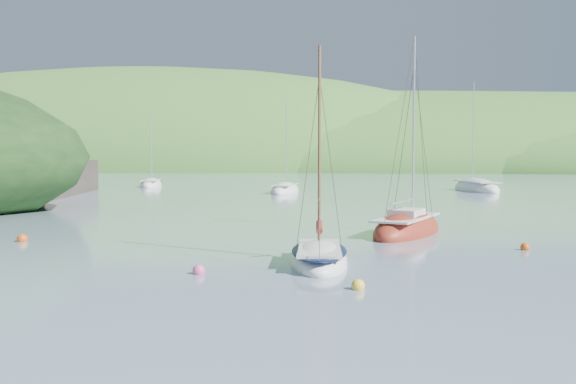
# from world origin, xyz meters

# --- Properties ---
(ground) EXTENTS (700.00, 700.00, 0.00)m
(ground) POSITION_xyz_m (0.00, 0.00, 0.00)
(ground) COLOR #7490A0
(ground) RESTS_ON ground
(shoreline_hills) EXTENTS (690.00, 135.00, 56.00)m
(shoreline_hills) POSITION_xyz_m (-9.66, 172.42, 0.00)
(shoreline_hills) COLOR #33772D
(shoreline_hills) RESTS_ON ground
(daysailer_white) EXTENTS (2.56, 6.10, 9.19)m
(daysailer_white) POSITION_xyz_m (2.02, 3.99, 0.21)
(daysailer_white) COLOR white
(daysailer_white) RESTS_ON ground
(sloop_red) EXTENTS (5.36, 8.21, 11.50)m
(sloop_red) POSITION_xyz_m (6.16, 13.66, 0.22)
(sloop_red) COLOR maroon
(sloop_red) RESTS_ON ground
(distant_sloop_a) EXTENTS (3.38, 7.77, 10.77)m
(distant_sloop_a) POSITION_xyz_m (-4.31, 48.33, 0.18)
(distant_sloop_a) COLOR white
(distant_sloop_a) RESTS_ON ground
(distant_sloop_b) EXTENTS (5.50, 10.02, 13.55)m
(distant_sloop_b) POSITION_xyz_m (17.02, 53.82, 0.22)
(distant_sloop_b) COLOR white
(distant_sloop_b) RESTS_ON ground
(distant_sloop_c) EXTENTS (3.84, 7.62, 10.38)m
(distant_sloop_c) POSITION_xyz_m (-22.88, 59.16, 0.18)
(distant_sloop_c) COLOR white
(distant_sloop_c) RESTS_ON ground
(mooring_buoys) EXTENTS (24.21, 9.82, 0.50)m
(mooring_buoys) POSITION_xyz_m (-2.27, 4.87, 0.12)
(mooring_buoys) COLOR yellow
(mooring_buoys) RESTS_ON ground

